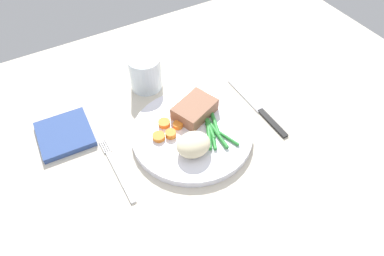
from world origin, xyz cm
name	(u,v)px	position (x,y,z in cm)	size (l,w,h in cm)	color
dining_table	(204,134)	(0.00, 0.00, 1.00)	(120.00, 90.00, 2.00)	beige
dinner_plate	(192,134)	(-2.89, -0.01, 2.80)	(24.98, 24.98, 1.60)	white
meat_portion	(197,108)	(0.48, 3.92, 5.08)	(8.74, 6.27, 2.96)	#936047
mashed_potatoes	(193,145)	(-5.14, -4.51, 5.54)	(6.78, 5.89, 3.87)	beige
carrot_slices	(167,130)	(-7.37, 2.44, 4.11)	(7.16, 5.72, 1.17)	orange
green_beans	(214,131)	(0.82, -2.52, 4.00)	(6.32, 10.72, 0.87)	#2D8C38
fork	(117,169)	(-19.69, -0.27, 2.20)	(1.44, 16.60, 0.40)	silver
knife	(258,108)	(13.90, -0.29, 2.20)	(1.70, 20.50, 0.64)	black
water_glass	(146,75)	(-4.55, 18.83, 5.44)	(7.35, 7.35, 8.03)	silver
napkin	(65,134)	(-25.88, 13.09, 2.63)	(10.63, 11.00, 1.26)	#334C8C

